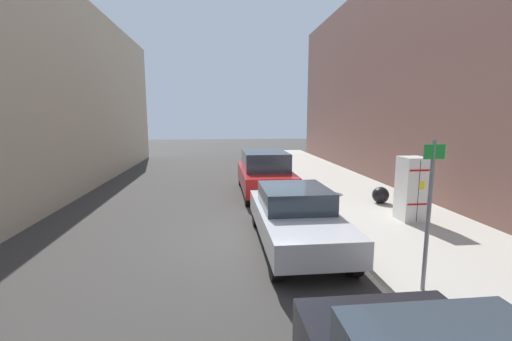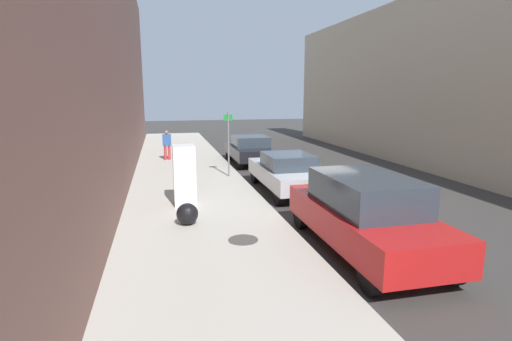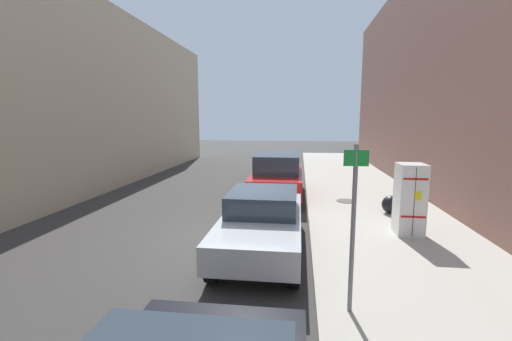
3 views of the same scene
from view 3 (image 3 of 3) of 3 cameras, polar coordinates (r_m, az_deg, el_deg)
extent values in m
plane|color=#383533|center=(9.00, -3.14, -11.56)|extent=(80.00, 80.00, 0.00)
cube|color=#B2ADA0|center=(9.20, 23.08, -11.40)|extent=(4.37, 44.00, 0.13)
cube|color=white|center=(9.70, 24.24, -4.38)|extent=(0.66, 0.71, 1.85)
cube|color=black|center=(9.37, 24.88, -4.87)|extent=(0.01, 0.01, 1.75)
cube|color=yellow|center=(9.35, 25.43, -3.85)|extent=(0.16, 0.01, 0.22)
cube|color=red|center=(9.25, 25.11, -1.31)|extent=(0.59, 0.01, 0.05)
cube|color=red|center=(9.45, 24.74, -7.05)|extent=(0.59, 0.01, 0.05)
cylinder|color=#47443F|center=(12.93, 14.80, -4.94)|extent=(0.70, 0.70, 0.02)
cylinder|color=slate|center=(5.45, 15.84, -9.59)|extent=(0.07, 0.07, 2.61)
cube|color=#198C33|center=(5.20, 16.38, 2.01)|extent=(0.36, 0.02, 0.24)
sphere|color=black|center=(11.70, 21.58, -5.29)|extent=(0.57, 0.57, 0.57)
cube|color=red|center=(13.67, 3.64, -1.57)|extent=(1.91, 4.82, 0.70)
cube|color=#2D3842|center=(13.56, 3.66, 1.34)|extent=(1.68, 2.65, 0.70)
cylinder|color=black|center=(11.92, 7.03, -4.86)|extent=(0.22, 0.67, 0.67)
cylinder|color=black|center=(12.04, -0.87, -4.66)|extent=(0.22, 0.67, 0.67)
cylinder|color=black|center=(15.50, 7.10, -1.71)|extent=(0.22, 0.67, 0.67)
cylinder|color=black|center=(15.59, 1.02, -1.59)|extent=(0.22, 0.67, 0.67)
cube|color=silver|center=(8.13, 1.03, -9.06)|extent=(1.80, 4.52, 0.55)
cube|color=#2D3842|center=(8.20, 1.21, -5.09)|extent=(1.58, 1.90, 0.50)
cylinder|color=black|center=(6.64, 6.27, -15.83)|extent=(0.22, 0.72, 0.72)
cylinder|color=black|center=(6.83, -7.19, -15.13)|extent=(0.22, 0.72, 0.72)
cylinder|color=black|center=(9.74, 6.63, -7.79)|extent=(0.22, 0.72, 0.72)
cylinder|color=black|center=(9.87, -2.40, -7.52)|extent=(0.22, 0.72, 0.72)
camera|label=1|loc=(2.65, -84.42, 0.57)|focal=24.00mm
camera|label=2|loc=(21.44, 16.85, 9.38)|focal=28.00mm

